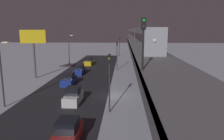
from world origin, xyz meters
The scene contains 16 objects.
ground_plane centered at (0.00, 0.00, 0.00)m, with size 240.00×240.00×0.00m, color silver.
avenue_asphalt centered at (5.95, 0.00, 0.00)m, with size 11.00×91.87×0.01m, color #28282D.
elevated_railway centered at (-5.13, 0.00, 5.02)m, with size 5.00×91.87×5.80m.
subway_train centered at (-5.22, -33.96, 7.58)m, with size 2.94×74.07×3.40m.
rail_signal centered at (-3.12, 11.53, 8.53)m, with size 0.36×0.41×4.00m.
sedan_blue centered at (7.35, -14.14, 0.78)m, with size 1.91×4.34×1.97m.
sedan_red centered at (2.75, 12.48, 0.80)m, with size 1.80×4.12×1.97m.
sedan_white centered at (4.55, 3.02, 0.80)m, with size 1.80×4.10×1.97m.
sedan_yellow centered at (7.35, -25.60, 0.80)m, with size 1.80×4.25×1.97m.
sedan_blue_2 centered at (7.35, -5.66, 0.80)m, with size 1.80×4.47×1.97m.
traffic_light_near centered at (-0.15, 5.91, 4.20)m, with size 0.32×0.44×6.40m.
traffic_light_mid centered at (-0.15, -18.84, 4.20)m, with size 0.32×0.44×6.40m.
traffic_light_far centered at (-0.15, -43.60, 4.20)m, with size 0.32×0.44×6.40m.
commercial_billboard centered at (14.82, -10.02, 6.83)m, with size 4.80×0.36×8.90m.
street_lamp_near centered at (12.03, 5.00, 4.81)m, with size 1.35×0.44×7.65m.
street_lamp_far centered at (12.03, -25.00, 4.81)m, with size 1.35×0.44×7.65m.
Camera 1 is at (-1.65, 27.76, 8.91)m, focal length 33.84 mm.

